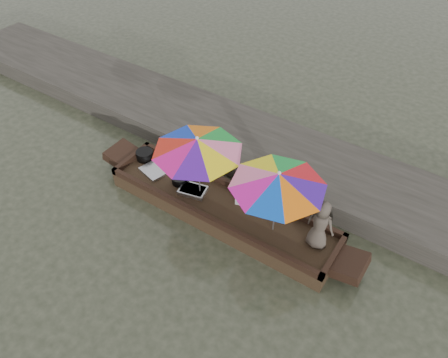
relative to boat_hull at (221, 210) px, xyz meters
The scene contains 11 objects.
water 0.17m from the boat_hull, ahead, with size 80.00×80.00×0.00m, color #2C3121.
dock 2.20m from the boat_hull, 90.00° to the left, with size 22.00×2.20×0.50m, color #2D2B26.
boat_hull is the anchor object (origin of this frame).
cooking_pot 2.37m from the boat_hull, behind, with size 0.40×0.40×0.21m, color black.
tray_crayfish 0.76m from the boat_hull, behind, with size 0.58×0.40×0.09m, color silver.
tray_scallop 1.88m from the boat_hull, behind, with size 0.58×0.40×0.06m, color silver.
charcoal_grill 1.17m from the boat_hull, behind, with size 0.37×0.37×0.18m, color black.
supply_bag 0.55m from the boat_hull, 40.90° to the left, with size 0.28×0.22×0.26m, color silver.
vendor 2.25m from the boat_hull, ahead, with size 0.55×0.36×1.13m, color #50463C.
umbrella_bow 1.10m from the boat_hull, behind, with size 1.86×1.86×1.55m, color pink, non-canonical shape.
umbrella_stern 1.56m from the boat_hull, ahead, with size 1.82×1.82×1.55m, color #4214A5, non-canonical shape.
Camera 1 is at (3.60, -5.27, 7.04)m, focal length 35.00 mm.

